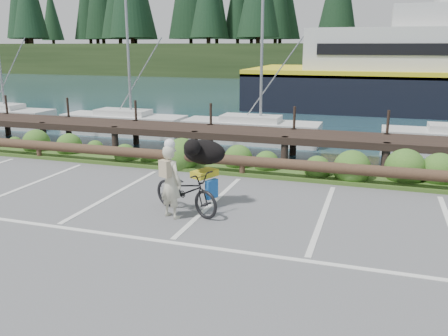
{
  "coord_description": "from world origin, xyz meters",
  "views": [
    {
      "loc": [
        3.59,
        -8.03,
        3.63
      ],
      "look_at": [
        0.54,
        1.27,
        1.1
      ],
      "focal_mm": 38.0,
      "sensor_mm": 36.0,
      "label": 1
    }
  ],
  "objects": [
    {
      "name": "bicycle",
      "position": [
        -0.36,
        1.28,
        0.5
      ],
      "size": [
        2.0,
        1.35,
        0.99
      ],
      "primitive_type": "imported",
      "rotation": [
        0.0,
        0.0,
        1.16
      ],
      "color": "black",
      "rests_on": "ground"
    },
    {
      "name": "vegetation_strip",
      "position": [
        0.0,
        5.3,
        0.05
      ],
      "size": [
        34.0,
        1.6,
        0.1
      ],
      "primitive_type": "cube",
      "color": "#3D5B21",
      "rests_on": "ground"
    },
    {
      "name": "dog",
      "position": [
        -0.12,
        1.84,
        1.28
      ],
      "size": [
        0.84,
        1.11,
        0.57
      ],
      "primitive_type": "ellipsoid",
      "rotation": [
        0.0,
        0.0,
        1.16
      ],
      "color": "black",
      "rests_on": "bicycle"
    },
    {
      "name": "cyclist",
      "position": [
        -0.53,
        0.88,
        0.8
      ],
      "size": [
        0.69,
        0.59,
        1.61
      ],
      "primitive_type": "imported",
      "rotation": [
        0.0,
        0.0,
        2.74
      ],
      "color": "beige",
      "rests_on": "ground"
    },
    {
      "name": "log_rail",
      "position": [
        0.0,
        4.6,
        0.0
      ],
      "size": [
        32.0,
        0.3,
        0.6
      ],
      "primitive_type": null,
      "color": "#443021",
      "rests_on": "ground"
    },
    {
      "name": "ground",
      "position": [
        0.0,
        0.0,
        0.0
      ],
      "size": [
        72.0,
        72.0,
        0.0
      ],
      "primitive_type": "plane",
      "color": "#555557"
    },
    {
      "name": "harbor_backdrop",
      "position": [
        0.39,
        78.47,
        -0.0
      ],
      "size": [
        170.0,
        160.0,
        30.0
      ],
      "color": "#1B3641",
      "rests_on": "ground"
    }
  ]
}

